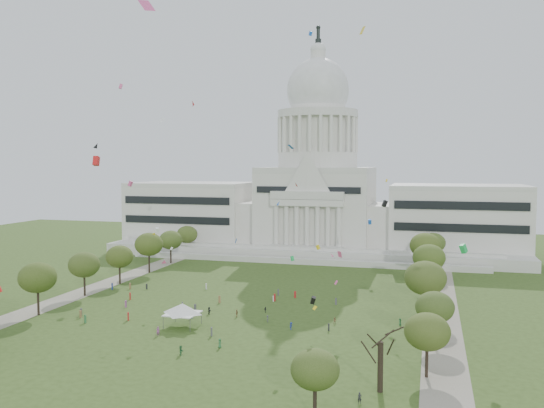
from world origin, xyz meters
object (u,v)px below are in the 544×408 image
at_px(person_1, 360,398).
at_px(person_0, 400,322).
at_px(capitol, 317,197).
at_px(big_bare_tree, 381,338).
at_px(event_tent, 183,308).

bearing_deg(person_1, person_0, 72.88).
relative_size(capitol, big_bare_tree, 12.50).
bearing_deg(capitol, person_1, -76.43).
relative_size(capitol, person_0, 100.76).
distance_m(capitol, person_1, 152.59).
bearing_deg(capitol, big_bare_tree, -74.98).
relative_size(capitol, person_1, 94.45).
bearing_deg(person_0, event_tent, -104.20).
height_order(capitol, person_0, capitol).
bearing_deg(person_0, big_bare_tree, -32.42).
relative_size(big_bare_tree, person_1, 7.56).
xyz_separation_m(big_bare_tree, event_tent, (-45.05, 25.20, -4.58)).
bearing_deg(big_bare_tree, person_1, -115.86).
bearing_deg(event_tent, capitol, 86.54).
bearing_deg(person_1, event_tent, 131.80).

